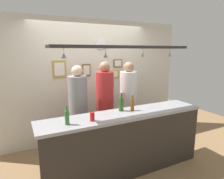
# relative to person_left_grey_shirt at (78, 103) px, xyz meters

# --- Properties ---
(ground_plane) EXTENTS (8.00, 8.00, 0.00)m
(ground_plane) POSITION_rel_person_left_grey_shirt_xyz_m (0.52, -0.43, -1.03)
(ground_plane) COLOR olive
(back_wall) EXTENTS (4.40, 0.06, 2.60)m
(back_wall) POSITION_rel_person_left_grey_shirt_xyz_m (0.52, 0.67, 0.27)
(back_wall) COLOR silver
(back_wall) RESTS_ON ground_plane
(bar_counter) EXTENTS (2.70, 0.55, 0.98)m
(bar_counter) POSITION_rel_person_left_grey_shirt_xyz_m (0.52, -0.93, -0.36)
(bar_counter) COLOR #99999E
(bar_counter) RESTS_ON ground_plane
(overhead_glass_rack) EXTENTS (2.20, 0.36, 0.04)m
(overhead_glass_rack) POSITION_rel_person_left_grey_shirt_xyz_m (0.52, -0.73, 0.98)
(overhead_glass_rack) COLOR black
(hanging_wineglass_far_left) EXTENTS (0.07, 0.07, 0.13)m
(hanging_wineglass_far_left) POSITION_rel_person_left_grey_shirt_xyz_m (-0.37, -0.67, 0.87)
(hanging_wineglass_far_left) COLOR silver
(hanging_wineglass_far_left) RESTS_ON overhead_glass_rack
(hanging_wineglass_left) EXTENTS (0.07, 0.07, 0.13)m
(hanging_wineglass_left) POSITION_rel_person_left_grey_shirt_xyz_m (0.22, -0.73, 0.87)
(hanging_wineglass_left) COLOR silver
(hanging_wineglass_left) RESTS_ON overhead_glass_rack
(hanging_wineglass_center_left) EXTENTS (0.07, 0.07, 0.13)m
(hanging_wineglass_center_left) POSITION_rel_person_left_grey_shirt_xyz_m (0.83, -0.79, 0.87)
(hanging_wineglass_center_left) COLOR silver
(hanging_wineglass_center_left) RESTS_ON overhead_glass_rack
(hanging_wineglass_center) EXTENTS (0.07, 0.07, 0.13)m
(hanging_wineglass_center) POSITION_rel_person_left_grey_shirt_xyz_m (1.39, -0.76, 0.87)
(hanging_wineglass_center) COLOR silver
(hanging_wineglass_center) RESTS_ON overhead_glass_rack
(person_left_grey_shirt) EXTENTS (0.34, 0.34, 1.70)m
(person_left_grey_shirt) POSITION_rel_person_left_grey_shirt_xyz_m (0.00, 0.00, 0.00)
(person_left_grey_shirt) COLOR #2D334C
(person_left_grey_shirt) RESTS_ON ground_plane
(person_middle_red_shirt) EXTENTS (0.34, 0.34, 1.75)m
(person_middle_red_shirt) POSITION_rel_person_left_grey_shirt_xyz_m (0.53, -0.00, 0.04)
(person_middle_red_shirt) COLOR #2D334C
(person_middle_red_shirt) RESTS_ON ground_plane
(person_right_white_patterned_shirt) EXTENTS (0.34, 0.34, 1.73)m
(person_right_white_patterned_shirt) POSITION_rel_person_left_grey_shirt_xyz_m (1.05, 0.00, 0.02)
(person_right_white_patterned_shirt) COLOR #2D334C
(person_right_white_patterned_shirt) RESTS_ON ground_plane
(bottle_beer_green_import) EXTENTS (0.06, 0.06, 0.26)m
(bottle_beer_green_import) POSITION_rel_person_left_grey_shirt_xyz_m (-0.41, -0.85, 0.06)
(bottle_beer_green_import) COLOR #336B2D
(bottle_beer_green_import) RESTS_ON bar_counter
(bottle_beer_amber_tall) EXTENTS (0.06, 0.06, 0.26)m
(bottle_beer_amber_tall) POSITION_rel_person_left_grey_shirt_xyz_m (0.70, -0.71, 0.06)
(bottle_beer_amber_tall) COLOR brown
(bottle_beer_amber_tall) RESTS_ON bar_counter
(bottle_champagne_green) EXTENTS (0.08, 0.08, 0.30)m
(bottle_champagne_green) POSITION_rel_person_left_grey_shirt_xyz_m (0.53, -0.65, 0.08)
(bottle_champagne_green) COLOR #2D5623
(bottle_champagne_green) RESTS_ON bar_counter
(drink_can) EXTENTS (0.07, 0.07, 0.12)m
(drink_can) POSITION_rel_person_left_grey_shirt_xyz_m (-0.06, -0.87, 0.02)
(drink_can) COLOR red
(drink_can) RESTS_ON bar_counter
(picture_frame_upper_small) EXTENTS (0.22, 0.02, 0.18)m
(picture_frame_upper_small) POSITION_rel_person_left_grey_shirt_xyz_m (1.15, 0.62, 0.64)
(picture_frame_upper_small) COLOR brown
(picture_frame_upper_small) RESTS_ON back_wall
(picture_frame_caricature) EXTENTS (0.26, 0.02, 0.34)m
(picture_frame_caricature) POSITION_rel_person_left_grey_shirt_xyz_m (-0.17, 0.62, 0.56)
(picture_frame_caricature) COLOR #B29338
(picture_frame_caricature) RESTS_ON back_wall
(picture_frame_lower_pair) EXTENTS (0.30, 0.02, 0.18)m
(picture_frame_lower_pair) POSITION_rel_person_left_grey_shirt_xyz_m (1.03, 0.62, 0.40)
(picture_frame_lower_pair) COLOR #B29338
(picture_frame_lower_pair) RESTS_ON back_wall
(picture_frame_crest) EXTENTS (0.18, 0.02, 0.26)m
(picture_frame_crest) POSITION_rel_person_left_grey_shirt_xyz_m (0.39, 0.62, 0.52)
(picture_frame_crest) COLOR brown
(picture_frame_crest) RESTS_ON back_wall
(wall_clock) EXTENTS (0.22, 0.03, 0.22)m
(wall_clock) POSITION_rel_person_left_grey_shirt_xyz_m (0.73, 0.62, 1.07)
(wall_clock) COLOR white
(wall_clock) RESTS_ON back_wall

